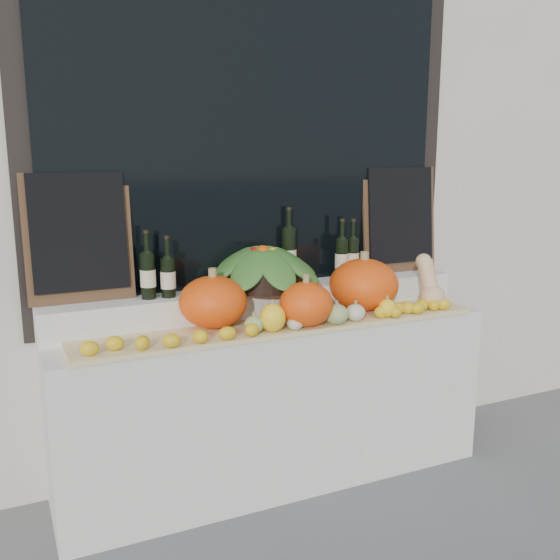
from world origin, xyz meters
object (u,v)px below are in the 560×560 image
object	(u,v)px
butternut_squash	(430,285)
pumpkin_left	(213,302)
produce_bowl	(263,267)
pumpkin_right	(364,284)
wine_bottle_tall	(289,255)

from	to	relation	value
butternut_squash	pumpkin_left	bearing A→B (deg)	174.60
butternut_squash	produce_bowl	bearing A→B (deg)	162.10
butternut_squash	produce_bowl	distance (m)	0.93
pumpkin_right	butternut_squash	bearing A→B (deg)	-15.10
butternut_squash	produce_bowl	xyz separation A→B (m)	(-0.88, 0.28, 0.12)
pumpkin_left	produce_bowl	world-z (taller)	produce_bowl
pumpkin_left	pumpkin_right	bearing A→B (deg)	-1.11
pumpkin_left	wine_bottle_tall	size ratio (longest dim) A/B	0.81
produce_bowl	wine_bottle_tall	distance (m)	0.20
pumpkin_right	wine_bottle_tall	distance (m)	0.44
pumpkin_right	produce_bowl	bearing A→B (deg)	160.16
pumpkin_right	butternut_squash	size ratio (longest dim) A/B	1.29
butternut_squash	pumpkin_right	bearing A→B (deg)	164.90
pumpkin_left	butternut_squash	size ratio (longest dim) A/B	1.16
pumpkin_left	produce_bowl	bearing A→B (deg)	26.69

